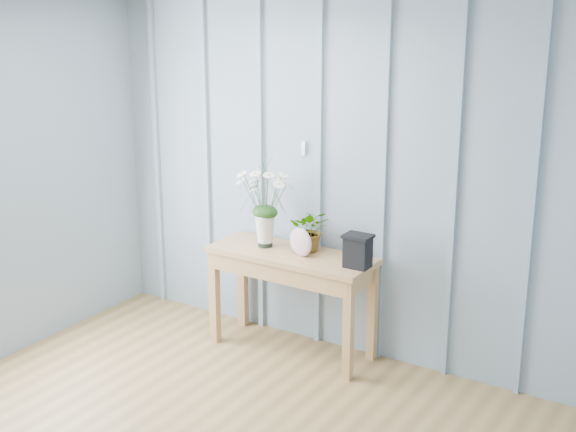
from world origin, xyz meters
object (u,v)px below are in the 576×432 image
Objects in this scene: felt_disc_vessel at (301,242)px; carved_box at (358,251)px; sideboard at (292,268)px; daisy_vase at (265,190)px.

felt_disc_vessel is 0.44m from carved_box.
sideboard is 0.58m from daisy_vase.
daisy_vase reaches higher than felt_disc_vessel.
carved_box reaches higher than felt_disc_vessel.
sideboard is 5.28× the size of carved_box.
felt_disc_vessel is (0.09, -0.03, 0.22)m from sideboard.
felt_disc_vessel is at bearing -178.99° from carved_box.
daisy_vase reaches higher than sideboard.
sideboard is at bearing 177.47° from carved_box.
sideboard is 5.91× the size of felt_disc_vessel.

